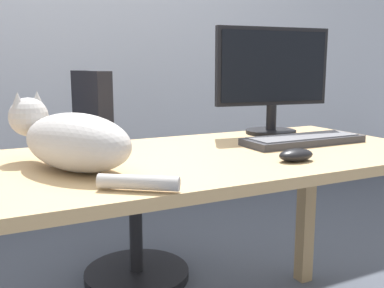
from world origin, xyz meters
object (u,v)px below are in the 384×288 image
at_px(computer_mouse, 296,155).
at_px(monitor, 273,77).
at_px(keyboard, 303,140).
at_px(office_chair, 124,192).
at_px(cat, 71,139).

bearing_deg(computer_mouse, monitor, 60.99).
bearing_deg(monitor, keyboard, -99.63).
xyz_separation_m(office_chair, computer_mouse, (0.23, -0.86, 0.31)).
bearing_deg(computer_mouse, office_chair, 105.05).
bearing_deg(keyboard, computer_mouse, -134.42).
relative_size(office_chair, cat, 1.69).
relative_size(cat, computer_mouse, 5.15).
bearing_deg(office_chair, computer_mouse, -74.95).
bearing_deg(office_chair, keyboard, -55.49).
xyz_separation_m(office_chair, monitor, (0.49, -0.41, 0.51)).
bearing_deg(keyboard, office_chair, 124.51).
xyz_separation_m(monitor, cat, (-0.84, -0.27, -0.15)).
height_order(keyboard, cat, cat).
xyz_separation_m(monitor, keyboard, (-0.04, -0.24, -0.21)).
height_order(office_chair, monitor, monitor).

